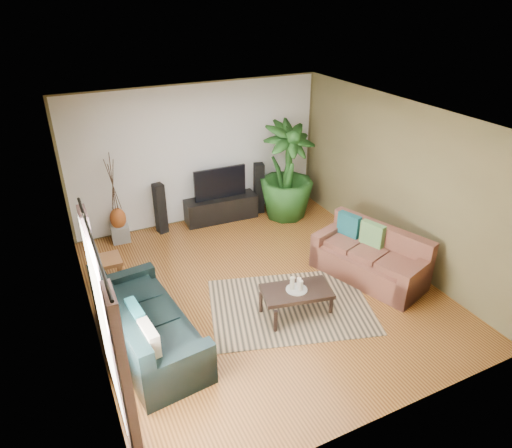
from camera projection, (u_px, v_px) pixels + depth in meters
floor at (261, 288)px, 7.19m from camera, size 5.50×5.50×0.00m
ceiling at (263, 118)px, 5.94m from camera, size 5.50×5.50×0.00m
wall_back at (199, 155)px, 8.76m from camera, size 5.00×0.00×5.00m
wall_front at (389, 325)px, 4.37m from camera, size 5.00×0.00×5.00m
wall_left at (80, 250)px, 5.60m from camera, size 0.00×5.50×5.50m
wall_right at (398, 182)px, 7.52m from camera, size 0.00×5.50×5.50m
backwall_panel at (199, 155)px, 8.75m from camera, size 4.90×0.00×4.90m
window_pane at (103, 324)px, 4.31m from camera, size 0.00×1.80×1.80m
curtain_near at (128, 398)px, 3.85m from camera, size 0.08×0.35×2.20m
curtain_far at (100, 300)px, 5.05m from camera, size 0.08×0.35×2.20m
curtain_rod at (92, 240)px, 3.91m from camera, size 0.03×1.90×0.03m
sofa_left at (148, 320)px, 5.86m from camera, size 1.13×2.18×0.85m
sofa_right at (370, 255)px, 7.26m from camera, size 1.33×1.94×0.85m
area_rug at (290, 306)px, 6.78m from camera, size 2.72×2.27×0.01m
coffee_table at (296, 301)px, 6.57m from camera, size 1.08×0.73×0.40m
candle_tray at (297, 289)px, 6.47m from camera, size 0.31×0.31×0.01m
candle_tall at (292, 283)px, 6.42m from camera, size 0.06×0.06×0.20m
candle_mid at (301, 285)px, 6.41m from camera, size 0.06×0.06×0.15m
candle_short at (299, 282)px, 6.51m from camera, size 0.06×0.06×0.13m
tv_stand at (221, 208)px, 9.20m from camera, size 1.46×0.50×0.48m
television at (220, 183)px, 8.94m from camera, size 1.06×0.06×0.63m
speaker_left at (160, 209)px, 8.61m from camera, size 0.21×0.23×0.99m
speaker_right at (259, 188)px, 9.39m from camera, size 0.23×0.25×1.06m
potted_plant at (287, 172)px, 9.01m from camera, size 1.28×1.28×1.94m
plant_pot at (285, 209)px, 9.40m from camera, size 0.36×0.36×0.28m
pedestal at (120, 233)px, 8.46m from camera, size 0.33×0.33×0.32m
vase at (118, 218)px, 8.32m from camera, size 0.29×0.29×0.40m
side_table at (108, 272)px, 7.19m from camera, size 0.44×0.44×0.47m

